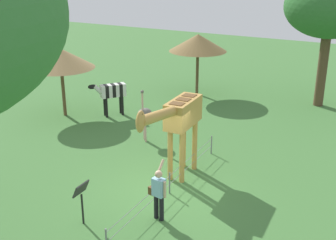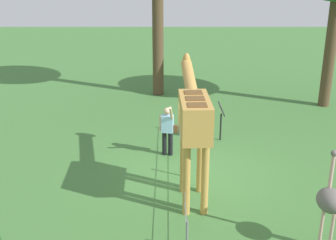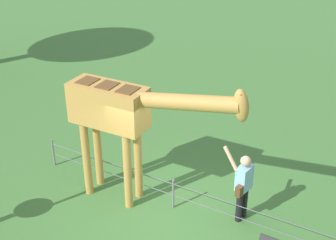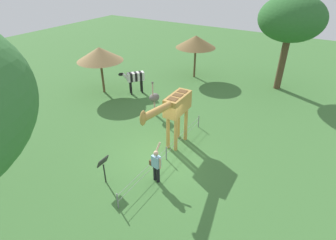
# 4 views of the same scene
# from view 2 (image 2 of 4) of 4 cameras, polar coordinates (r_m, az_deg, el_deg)

# --- Properties ---
(ground_plane) EXTENTS (60.00, 60.00, 0.00)m
(ground_plane) POSITION_cam_2_polar(r_m,az_deg,el_deg) (12.75, 2.86, -7.24)
(ground_plane) COLOR #427538
(giraffe) EXTENTS (3.96, 0.76, 3.30)m
(giraffe) POSITION_cam_2_polar(r_m,az_deg,el_deg) (10.87, 3.33, 0.45)
(giraffe) COLOR #C69347
(giraffe) RESTS_ON ground_plane
(visitor) EXTENTS (0.63, 0.59, 1.75)m
(visitor) POSITION_cam_2_polar(r_m,az_deg,el_deg) (13.69, -0.03, -1.09)
(visitor) COLOR black
(visitor) RESTS_ON ground_plane
(ostrich) EXTENTS (0.70, 0.56, 2.25)m
(ostrich) POSITION_cam_2_polar(r_m,az_deg,el_deg) (9.79, 20.33, -9.78)
(ostrich) COLOR #CC9E93
(ostrich) RESTS_ON ground_plane
(info_sign) EXTENTS (0.56, 0.21, 1.32)m
(info_sign) POSITION_cam_2_polar(r_m,az_deg,el_deg) (14.94, 6.92, 0.79)
(info_sign) COLOR black
(info_sign) RESTS_ON ground_plane
(wire_fence) EXTENTS (7.05, 0.05, 0.75)m
(wire_fence) POSITION_cam_2_polar(r_m,az_deg,el_deg) (12.56, 1.82, -5.60)
(wire_fence) COLOR slate
(wire_fence) RESTS_ON ground_plane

